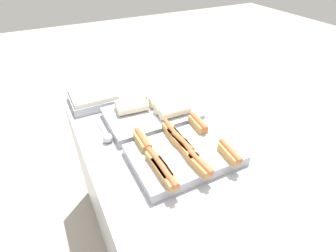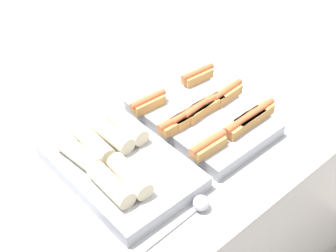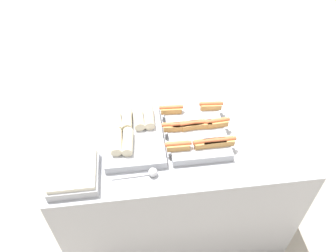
# 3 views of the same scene
# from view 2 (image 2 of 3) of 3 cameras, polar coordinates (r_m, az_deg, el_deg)

# --- Properties ---
(counter) EXTENTS (1.45, 0.81, 0.91)m
(counter) POSITION_cam_2_polar(r_m,az_deg,el_deg) (1.95, 1.21, -11.22)
(counter) COLOR #A8AAB2
(counter) RESTS_ON ground_plane
(tray_hotdogs) EXTENTS (0.40, 0.47, 0.10)m
(tray_hotdogs) POSITION_cam_2_polar(r_m,az_deg,el_deg) (1.65, 4.40, 1.24)
(tray_hotdogs) COLOR #A8AAB2
(tray_hotdogs) RESTS_ON counter
(tray_wraps) EXTENTS (0.33, 0.48, 0.11)m
(tray_wraps) POSITION_cam_2_polar(r_m,az_deg,el_deg) (1.48, -6.17, -4.42)
(tray_wraps) COLOR #A8AAB2
(tray_wraps) RESTS_ON counter
(serving_spoon_near) EXTENTS (0.24, 0.05, 0.05)m
(serving_spoon_near) POSITION_cam_2_polar(r_m,az_deg,el_deg) (1.38, 3.55, -9.80)
(serving_spoon_near) COLOR silver
(serving_spoon_near) RESTS_ON counter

